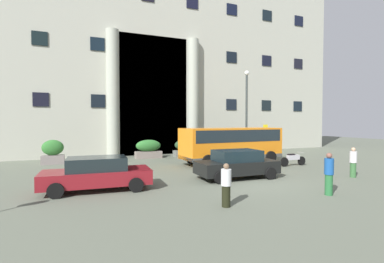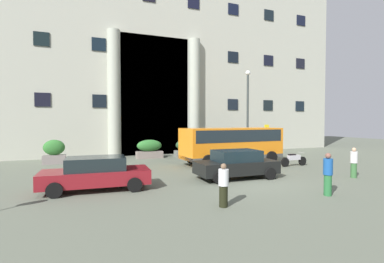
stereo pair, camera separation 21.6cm
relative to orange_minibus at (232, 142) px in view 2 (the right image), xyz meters
name	(u,v)px [view 2 (the right image)]	position (x,y,z in m)	size (l,w,h in m)	color
ground_plane	(251,183)	(-2.05, -5.50, -1.59)	(80.00, 64.00, 0.12)	#5B6152
office_building_facade	(159,49)	(-2.05, 11.97, 9.12)	(37.03, 9.80, 21.33)	#AAAB9B
orange_minibus	(232,142)	(0.00, 0.00, 0.00)	(7.30, 2.96, 2.53)	orange
bus_stop_sign	(266,137)	(4.43, 2.08, 0.16)	(0.44, 0.08, 2.73)	#9A971E
hedge_planter_entrance_right	(187,148)	(-1.46, 5.14, -0.82)	(2.09, 0.86, 1.48)	slate
hedge_planter_west	(230,146)	(2.84, 5.30, -0.82)	(1.90, 0.82, 1.46)	gray
hedge_planter_far_east	(54,152)	(-11.65, 4.63, -0.71)	(1.48, 0.79, 1.70)	gray
hedge_planter_east	(149,149)	(-4.68, 5.30, -0.81)	(2.12, 0.85, 1.50)	gray
parked_sedan_second	(96,173)	(-9.29, -4.54, -0.79)	(4.61, 2.19, 1.44)	maroon
parked_estate_mid	(236,164)	(-2.31, -4.56, -0.78)	(4.28, 2.06, 1.48)	black
scooter_by_planter	(293,159)	(3.32, -2.40, -1.07)	(2.08, 0.55, 0.89)	black
pedestrian_woman_with_bag	(354,163)	(3.56, -6.70, -0.73)	(0.36, 0.36, 1.60)	#346234
pedestrian_woman_dark_dress	(223,185)	(-5.29, -8.76, -0.77)	(0.36, 0.36, 1.52)	black
pedestrian_man_crossing	(328,174)	(-0.67, -8.94, -0.66)	(0.36, 0.36, 1.72)	#256333
lamppost_plaza_centre	(248,106)	(3.27, 3.13, 2.73)	(0.40, 0.40, 7.27)	#323A39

